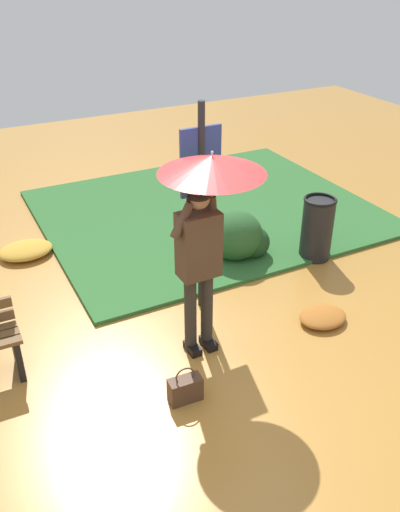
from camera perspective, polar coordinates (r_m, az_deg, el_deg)
The scene contains 9 objects.
ground_plane at distance 5.39m, azimuth 0.56°, elevation -11.19°, with size 18.00×18.00×0.00m, color #B27A33.
grass_verge at distance 8.30m, azimuth 0.69°, elevation 4.80°, with size 4.80×4.00×0.05m.
person_with_umbrella at distance 4.80m, azimuth 0.64°, elevation 5.35°, with size 0.96×0.96×2.04m.
info_sign_post at distance 5.48m, azimuth 0.09°, elevation 7.38°, with size 0.44×0.07×2.30m.
handbag at distance 4.94m, azimuth -1.57°, elevation -13.83°, with size 0.31×0.16×0.37m.
trash_bin at distance 7.05m, azimuth 12.24°, elevation 2.87°, with size 0.42×0.42×0.83m.
shrub_cluster at distance 6.97m, azimuth 4.09°, elevation 2.07°, with size 0.78×0.71×0.64m.
leaf_pile_near_person at distance 7.45m, azimuth -17.89°, elevation 0.59°, with size 0.69×0.55×0.15m.
leaf_pile_by_bench at distance 6.03m, azimuth 12.82°, elevation -6.27°, with size 0.53×0.43×0.12m.
Camera 1 is at (-1.90, -3.59, 3.54)m, focal length 37.95 mm.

